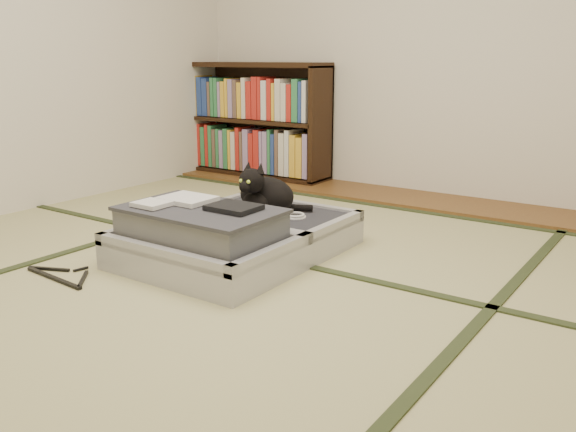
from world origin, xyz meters
The scene contains 8 objects.
floor centered at (0.00, 0.00, 0.00)m, with size 4.50×4.50×0.00m, color #CAC087.
wood_strip centered at (0.00, 2.00, 0.01)m, with size 4.00×0.50×0.02m, color brown.
tatami_borders centered at (0.00, 0.49, 0.00)m, with size 4.00×4.50×0.01m.
bookcase centered at (-1.49, 2.07, 0.45)m, with size 1.35×0.31×0.92m.
suitcase centered at (-0.26, 0.31, 0.11)m, with size 0.82×1.10×0.32m.
cat centered at (-0.28, 0.60, 0.27)m, with size 0.37×0.37×0.30m.
cable_coil centered at (-0.09, 0.62, 0.17)m, with size 0.11×0.11×0.03m.
hanger centered at (-0.72, -0.36, 0.01)m, with size 0.43×0.21×0.01m.
Camera 1 is at (1.61, -1.91, 0.97)m, focal length 38.00 mm.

